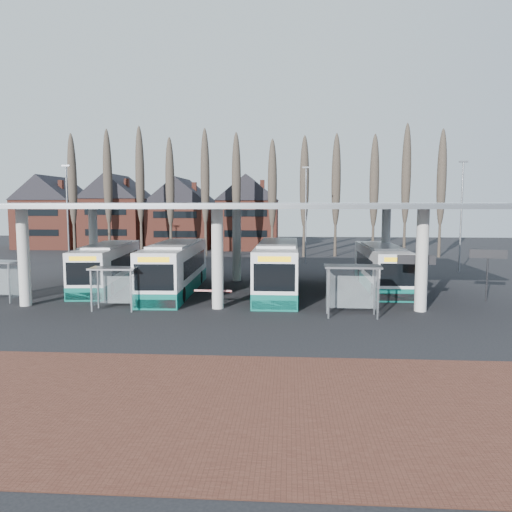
# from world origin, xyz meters

# --- Properties ---
(ground) EXTENTS (140.00, 140.00, 0.00)m
(ground) POSITION_xyz_m (0.00, 0.00, 0.00)
(ground) COLOR black
(ground) RESTS_ON ground
(brick_strip) EXTENTS (70.00, 10.00, 0.03)m
(brick_strip) POSITION_xyz_m (0.00, -12.00, 0.01)
(brick_strip) COLOR brown
(brick_strip) RESTS_ON ground
(station_canopy) EXTENTS (32.00, 16.00, 6.34)m
(station_canopy) POSITION_xyz_m (0.00, 8.00, 5.68)
(station_canopy) COLOR silver
(station_canopy) RESTS_ON ground
(poplar_row) EXTENTS (45.10, 1.10, 14.50)m
(poplar_row) POSITION_xyz_m (0.00, 33.00, 8.78)
(poplar_row) COLOR #473D33
(poplar_row) RESTS_ON ground
(townhouse_row) EXTENTS (36.80, 10.30, 12.25)m
(townhouse_row) POSITION_xyz_m (-15.75, 44.00, 5.94)
(townhouse_row) COLOR brown
(townhouse_row) RESTS_ON ground
(lamp_post_a) EXTENTS (0.80, 0.16, 10.17)m
(lamp_post_a) POSITION_xyz_m (-18.00, 22.00, 5.34)
(lamp_post_a) COLOR slate
(lamp_post_a) RESTS_ON ground
(lamp_post_b) EXTENTS (0.80, 0.16, 10.17)m
(lamp_post_b) POSITION_xyz_m (6.00, 26.00, 5.34)
(lamp_post_b) COLOR slate
(lamp_post_b) RESTS_ON ground
(lamp_post_c) EXTENTS (0.80, 0.16, 10.17)m
(lamp_post_c) POSITION_xyz_m (20.00, 20.00, 5.34)
(lamp_post_c) COLOR slate
(lamp_post_c) RESTS_ON ground
(bus_0) EXTENTS (3.65, 11.98, 3.28)m
(bus_0) POSITION_xyz_m (-9.50, 9.92, 1.54)
(bus_0) COLOR white
(bus_0) RESTS_ON ground
(bus_1) EXTENTS (3.12, 12.82, 3.54)m
(bus_1) POSITION_xyz_m (-3.88, 8.13, 1.67)
(bus_1) COLOR white
(bus_1) RESTS_ON ground
(bus_2) EXTENTS (2.89, 13.05, 3.62)m
(bus_2) POSITION_xyz_m (3.47, 8.40, 1.71)
(bus_2) COLOR white
(bus_2) RESTS_ON ground
(bus_3) EXTENTS (2.56, 11.64, 3.23)m
(bus_3) POSITION_xyz_m (11.21, 10.90, 1.52)
(bus_3) COLOR white
(bus_3) RESTS_ON ground
(shelter_0) EXTENTS (3.00, 1.81, 2.63)m
(shelter_0) POSITION_xyz_m (-14.45, 3.95, 1.91)
(shelter_0) COLOR gray
(shelter_0) RESTS_ON ground
(shelter_1) EXTENTS (2.77, 1.41, 2.55)m
(shelter_1) POSITION_xyz_m (-6.03, 1.70, 1.86)
(shelter_1) COLOR gray
(shelter_1) RESTS_ON ground
(shelter_2) EXTENTS (3.12, 1.60, 2.87)m
(shelter_2) POSITION_xyz_m (7.80, 0.96, 2.09)
(shelter_2) COLOR gray
(shelter_2) RESTS_ON ground
(info_sign_0) EXTENTS (2.19, 0.42, 3.27)m
(info_sign_0) POSITION_xyz_m (11.79, 2.91, 2.75)
(info_sign_0) COLOR black
(info_sign_0) RESTS_ON ground
(info_sign_1) EXTENTS (2.23, 0.63, 3.36)m
(info_sign_1) POSITION_xyz_m (17.06, 5.89, 2.82)
(info_sign_1) COLOR black
(info_sign_1) RESTS_ON ground
(barrier) EXTENTS (2.33, 0.68, 1.17)m
(barrier) POSITION_xyz_m (-0.35, 3.00, 0.90)
(barrier) COLOR black
(barrier) RESTS_ON ground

